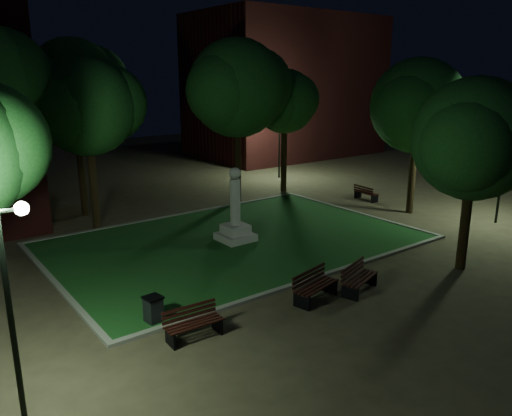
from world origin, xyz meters
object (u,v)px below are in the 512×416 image
Objects in this scene: bench_west_near at (193,324)px; trash_bin at (153,310)px; bench_near_right at (358,279)px; monument at (235,221)px; bench_right_side at (365,193)px; bench_near_left at (314,286)px.

trash_bin is (-0.51, 1.40, 0.01)m from bench_west_near.
bench_near_right is at bearing -3.37° from bench_west_near.
monument reaches higher than trash_bin.
monument is at bearing 103.56° from bench_right_side.
bench_west_near is (-5.94, 0.64, -0.02)m from bench_near_right.
bench_near_left is at bearing -0.43° from bench_west_near.
bench_near_right is (1.63, -0.40, -0.01)m from bench_near_left.
monument reaches higher than bench_near_left.
monument is 8.22m from bench_west_near.
monument is 6.40m from bench_near_left.
monument is 10.38m from bench_right_side.
monument reaches higher than bench_right_side.
monument is 3.79× the size of trash_bin.
bench_near_right is 12.89m from bench_right_side.
monument is 6.68m from bench_near_right.
monument is at bearing 49.90° from bench_west_near.
bench_right_side is 1.87× the size of trash_bin.
bench_right_side is at bearing 22.24° from bench_near_right.
bench_near_right reaches higher than trash_bin.
bench_west_near reaches higher than bench_right_side.
bench_west_near reaches higher than trash_bin.
trash_bin is at bearing -142.86° from monument.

